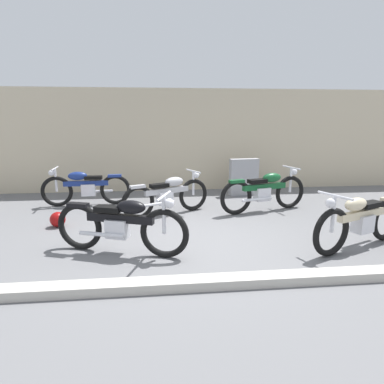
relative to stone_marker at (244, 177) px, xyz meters
The scene contains 10 objects.
ground_plane 3.76m from the stone_marker, 118.34° to the right, with size 40.00×40.00×0.00m, color slate.
building_wall 2.19m from the stone_marker, 152.67° to the left, with size 18.00×0.30×2.79m, color beige.
curb_strip 5.08m from the stone_marker, 110.46° to the right, with size 18.00×0.24×0.12m, color #B7B2A8.
stone_marker is the anchor object (origin of this frame).
helmet 4.72m from the stone_marker, 151.75° to the right, with size 0.28×0.28×0.28m, color maroon.
motorcycle_silver 2.64m from the stone_marker, 141.38° to the right, with size 1.84×1.01×0.90m.
motorcycle_black 4.57m from the stone_marker, 127.90° to the right, with size 2.01×0.89×0.94m.
motorcycle_blue 4.00m from the stone_marker, 169.92° to the right, with size 2.02×0.56×0.91m.
motorcycle_cream 3.86m from the stone_marker, 77.23° to the right, with size 1.96×0.98×0.94m.
motorcycle_green 1.61m from the stone_marker, 88.45° to the right, with size 2.06×0.81×0.95m.
Camera 1 is at (-0.48, -5.00, 1.99)m, focal length 30.43 mm.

